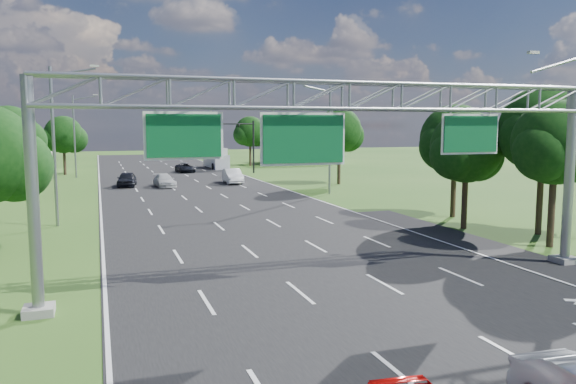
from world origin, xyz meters
name	(u,v)px	position (x,y,z in m)	size (l,w,h in m)	color
ground	(234,217)	(0.00, 30.00, 0.00)	(220.00, 220.00, 0.00)	#2A5218
road	(234,217)	(0.00, 30.00, 0.00)	(18.00, 180.00, 0.02)	black
road_flare	(512,256)	(10.20, 14.00, 0.00)	(3.00, 30.00, 0.02)	black
sign_gantry	(348,112)	(0.33, 12.00, 6.89)	(23.50, 1.00, 9.56)	gray
traffic_signal	(228,135)	(7.48, 65.00, 5.17)	(12.21, 0.24, 7.00)	black
streetlight_l_near	(57,138)	(-11.30, 30.00, 5.58)	(2.97, 0.22, 10.16)	gray
streetlight_l_far	(76,132)	(-11.30, 65.00, 5.58)	(2.97, 0.22, 10.16)	gray
streetlight_r_mid	(328,134)	(11.30, 40.00, 5.58)	(2.97, 0.22, 10.16)	gray
tree_cluster_right	(518,143)	(14.80, 19.19, 5.31)	(9.91, 14.60, 8.68)	#2D2116
tree_verge_lb	(10,137)	(-15.92, 45.04, 5.41)	(5.76, 4.80, 8.06)	#2D2116
tree_verge_lc	(64,136)	(-12.92, 70.04, 4.98)	(5.76, 4.80, 7.62)	#2D2116
tree_verge_rd	(340,132)	(16.08, 48.04, 5.63)	(5.76, 4.80, 8.28)	#2D2116
tree_verge_re	(251,133)	(14.08, 78.04, 5.20)	(5.76, 4.80, 7.84)	#2D2116
building_right	(301,151)	(24.00, 82.00, 2.00)	(12.00, 9.00, 4.00)	#B0A193
car_queue_a	(164,181)	(-2.40, 51.23, 0.64)	(1.80, 4.44, 1.29)	silver
car_queue_b	(185,168)	(2.40, 69.05, 0.61)	(2.04, 4.42, 1.23)	black
car_queue_c	(127,179)	(-6.11, 52.88, 0.77)	(1.81, 4.50, 1.53)	black
car_queue_d	(233,176)	(5.17, 52.51, 0.80)	(1.70, 4.87, 1.61)	white
box_truck	(216,159)	(8.00, 75.38, 1.44)	(2.68, 8.06, 3.00)	silver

